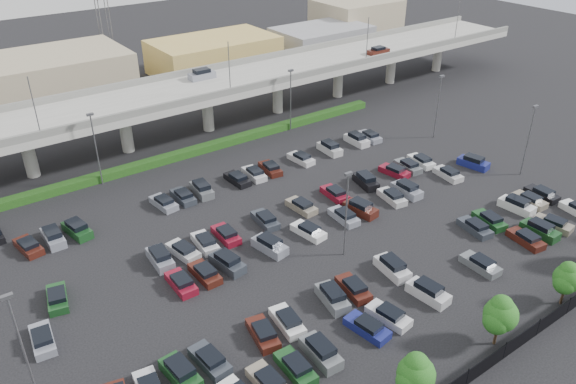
{
  "coord_description": "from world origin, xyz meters",
  "views": [
    {
      "loc": [
        -35.04,
        -45.79,
        36.82
      ],
      "look_at": [
        1.21,
        4.29,
        2.0
      ],
      "focal_mm": 35.0,
      "sensor_mm": 36.0,
      "label": 1
    }
  ],
  "objects": [
    {
      "name": "fence",
      "position": [
        -0.05,
        -28.0,
        0.9
      ],
      "size": [
        70.0,
        0.1,
        2.0
      ],
      "color": "black",
      "rests_on": "ground"
    },
    {
      "name": "parked_cars",
      "position": [
        -2.03,
        -4.2,
        0.61
      ],
      "size": [
        62.98,
        41.54,
        1.67
      ],
      "color": "navy",
      "rests_on": "ground"
    },
    {
      "name": "light_poles",
      "position": [
        -4.13,
        2.0,
        6.24
      ],
      "size": [
        66.9,
        48.38,
        10.3
      ],
      "color": "#55555A",
      "rests_on": "ground"
    },
    {
      "name": "distant_buildings",
      "position": [
        12.38,
        61.81,
        3.74
      ],
      "size": [
        138.0,
        24.0,
        9.0
      ],
      "color": "gray",
      "rests_on": "ground"
    },
    {
      "name": "ground",
      "position": [
        0.0,
        0.0,
        0.0
      ],
      "size": [
        280.0,
        280.0,
        0.0
      ],
      "primitive_type": "plane",
      "color": "black"
    },
    {
      "name": "tree_row",
      "position": [
        0.7,
        -26.53,
        3.52
      ],
      "size": [
        65.07,
        3.66,
        5.94
      ],
      "color": "#332316",
      "rests_on": "ground"
    },
    {
      "name": "overpass",
      "position": [
        -0.25,
        32.01,
        6.97
      ],
      "size": [
        150.0,
        13.0,
        15.8
      ],
      "color": "#9A9992",
      "rests_on": "ground"
    },
    {
      "name": "hedge",
      "position": [
        0.0,
        25.0,
        0.55
      ],
      "size": [
        66.0,
        1.6,
        1.1
      ],
      "primitive_type": "cube",
      "color": "#163810",
      "rests_on": "ground"
    }
  ]
}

